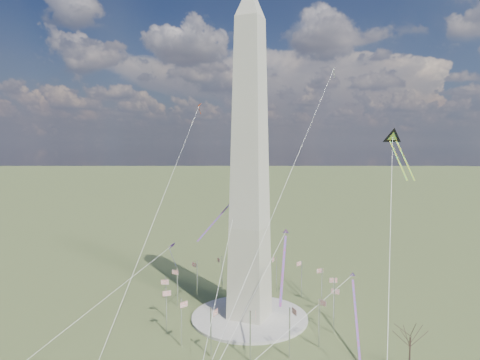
% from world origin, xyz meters
% --- Properties ---
extents(ground, '(2000.00, 2000.00, 0.00)m').
position_xyz_m(ground, '(0.00, 0.00, 0.00)').
color(ground, '#4A6030').
rests_on(ground, ground).
extents(plaza, '(36.00, 36.00, 0.80)m').
position_xyz_m(plaza, '(0.00, 0.00, 0.40)').
color(plaza, beige).
rests_on(plaza, ground).
extents(washington_monument, '(15.56, 15.56, 100.00)m').
position_xyz_m(washington_monument, '(0.00, 0.00, 47.95)').
color(washington_monument, '#AAA58F').
rests_on(washington_monument, plaza).
extents(flagpole_ring, '(54.40, 54.40, 13.00)m').
position_xyz_m(flagpole_ring, '(-0.00, -0.00, 7.27)').
color(flagpole_ring, silver).
rests_on(flagpole_ring, ground).
extents(tree_near, '(7.57, 7.57, 13.24)m').
position_xyz_m(tree_near, '(46.62, -14.31, 9.44)').
color(tree_near, '#4F3830').
rests_on(tree_near, ground).
extents(kite_delta_black, '(10.33, 17.33, 14.24)m').
position_xyz_m(kite_delta_black, '(39.75, 13.57, 55.08)').
color(kite_delta_black, black).
rests_on(kite_delta_black, ground).
extents(kite_diamond_purple, '(1.89, 2.86, 8.60)m').
position_xyz_m(kite_diamond_purple, '(-31.01, 4.88, 17.90)').
color(kite_diamond_purple, '#4A1B7B').
rests_on(kite_diamond_purple, ground).
extents(kite_streamer_left, '(6.26, 20.50, 14.30)m').
position_xyz_m(kite_streamer_left, '(15.70, -15.01, 25.05)').
color(kite_streamer_left, '#D7214A').
rests_on(kite_streamer_left, ground).
extents(kite_streamer_mid, '(6.15, 19.19, 13.42)m').
position_xyz_m(kite_streamer_mid, '(-8.08, -0.91, 33.72)').
color(kite_streamer_mid, '#D7214A').
rests_on(kite_streamer_mid, ground).
extents(kite_streamer_right, '(7.38, 24.19, 16.90)m').
position_xyz_m(kite_streamer_right, '(31.83, -0.54, 9.91)').
color(kite_streamer_right, '#D7214A').
rests_on(kite_streamer_right, ground).
extents(kite_small_red, '(1.11, 1.86, 4.36)m').
position_xyz_m(kite_small_red, '(-36.13, 34.60, 69.01)').
color(kite_small_red, red).
rests_on(kite_small_red, ground).
extents(kite_small_white, '(1.29, 1.73, 4.41)m').
position_xyz_m(kite_small_white, '(14.67, 50.53, 82.74)').
color(kite_small_white, silver).
rests_on(kite_small_white, ground).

